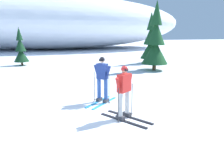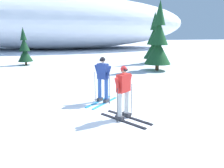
# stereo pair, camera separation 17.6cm
# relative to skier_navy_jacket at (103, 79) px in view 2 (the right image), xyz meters

# --- Properties ---
(ground_plane) EXTENTS (120.00, 120.00, 0.00)m
(ground_plane) POSITION_rel_skier_navy_jacket_xyz_m (-0.99, -1.32, -0.95)
(ground_plane) COLOR white
(skier_navy_jacket) EXTENTS (1.41, 1.48, 1.81)m
(skier_navy_jacket) POSITION_rel_skier_navy_jacket_xyz_m (0.00, 0.00, 0.00)
(skier_navy_jacket) COLOR #2893CC
(skier_navy_jacket) RESTS_ON ground
(skier_red_jacket) EXTENTS (1.46, 1.67, 1.73)m
(skier_red_jacket) POSITION_rel_skier_navy_jacket_xyz_m (0.41, -1.74, -0.04)
(skier_red_jacket) COLOR black
(skier_red_jacket) RESTS_ON ground
(pine_tree_center_left) EXTENTS (1.20, 1.20, 3.12)m
(pine_tree_center_left) POSITION_rel_skier_navy_jacket_xyz_m (-4.97, 10.64, 0.36)
(pine_tree_center_left) COLOR #47301E
(pine_tree_center_left) RESTS_ON ground
(pine_tree_center_right) EXTENTS (1.87, 1.87, 4.84)m
(pine_tree_center_right) POSITION_rel_skier_navy_jacket_xyz_m (4.90, 6.23, 1.07)
(pine_tree_center_right) COLOR #47301E
(pine_tree_center_right) RESTS_ON ground
(pine_tree_far_right) EXTENTS (1.69, 1.69, 4.38)m
(pine_tree_far_right) POSITION_rel_skier_navy_jacket_xyz_m (5.88, 9.49, 0.88)
(pine_tree_far_right) COLOR #47301E
(pine_tree_far_right) RESTS_ON ground
(snow_ridge_background) EXTENTS (41.44, 17.77, 8.20)m
(snow_ridge_background) POSITION_rel_skier_navy_jacket_xyz_m (-2.91, 27.96, 3.15)
(snow_ridge_background) COLOR white
(snow_ridge_background) RESTS_ON ground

